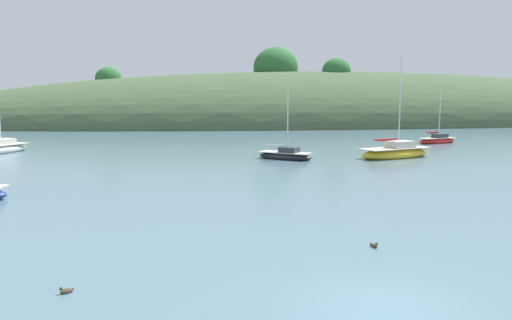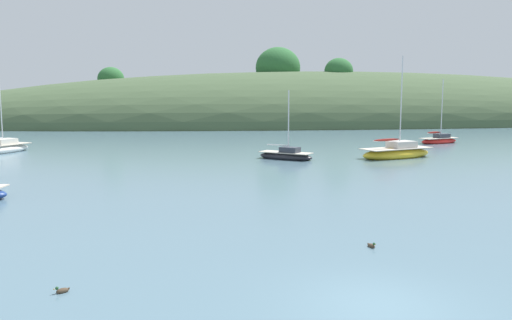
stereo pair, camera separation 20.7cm
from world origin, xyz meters
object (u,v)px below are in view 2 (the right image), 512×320
object	(u,v)px
sailboat_cream_ketch	(286,155)
duck_lone_left	(62,291)
sailboat_grey_yawl	(439,140)
mooring_buoy_outer	(395,147)
sailboat_navy_dinghy	(397,153)
duck_straggler	(371,246)
sailboat_orange_cutter	(1,149)

from	to	relation	value
sailboat_cream_ketch	duck_lone_left	world-z (taller)	sailboat_cream_ketch
sailboat_grey_yawl	mooring_buoy_outer	xyz separation A→B (m)	(-7.17, -4.69, -0.21)
mooring_buoy_outer	duck_lone_left	size ratio (longest dim) A/B	1.35
sailboat_navy_dinghy	duck_lone_left	distance (m)	34.46
sailboat_cream_ketch	mooring_buoy_outer	distance (m)	13.83
sailboat_cream_ketch	duck_lone_left	distance (m)	29.98
mooring_buoy_outer	duck_straggler	world-z (taller)	mooring_buoy_outer
sailboat_navy_dinghy	sailboat_orange_cutter	size ratio (longest dim) A/B	0.98
sailboat_navy_dinghy	duck_straggler	distance (m)	26.93
sailboat_navy_dinghy	mooring_buoy_outer	bearing A→B (deg)	67.45
sailboat_grey_yawl	duck_straggler	size ratio (longest dim) A/B	16.82
sailboat_orange_cutter	duck_lone_left	bearing A→B (deg)	-70.84
duck_lone_left	duck_straggler	bearing A→B (deg)	15.44
sailboat_orange_cutter	mooring_buoy_outer	xyz separation A→B (m)	(36.90, -2.29, -0.25)
sailboat_grey_yawl	sailboat_cream_ketch	distance (m)	22.37
sailboat_orange_cutter	mooring_buoy_outer	world-z (taller)	sailboat_orange_cutter
sailboat_grey_yawl	duck_lone_left	size ratio (longest dim) A/B	17.80
sailboat_grey_yawl	sailboat_orange_cutter	xyz separation A→B (m)	(-44.07, -2.40, 0.05)
duck_straggler	duck_lone_left	xyz separation A→B (m)	(-9.77, -2.70, 0.00)
duck_straggler	duck_lone_left	world-z (taller)	same
sailboat_cream_ketch	duck_straggler	bearing A→B (deg)	-95.38
sailboat_grey_yawl	sailboat_orange_cutter	size ratio (longest dim) A/B	0.80
duck_lone_left	mooring_buoy_outer	bearing A→B (deg)	54.27
sailboat_cream_ketch	sailboat_navy_dinghy	bearing A→B (deg)	-2.93
sailboat_navy_dinghy	duck_lone_left	size ratio (longest dim) A/B	21.77
duck_straggler	duck_lone_left	bearing A→B (deg)	-164.56
sailboat_navy_dinghy	sailboat_cream_ketch	distance (m)	9.39
sailboat_grey_yawl	duck_straggler	distance (m)	41.92
sailboat_navy_dinghy	sailboat_orange_cutter	bearing A→B (deg)	164.89
mooring_buoy_outer	duck_straggler	distance (m)	34.39
sailboat_cream_ketch	duck_lone_left	size ratio (longest dim) A/B	14.53
sailboat_cream_ketch	sailboat_orange_cutter	bearing A→B (deg)	160.55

